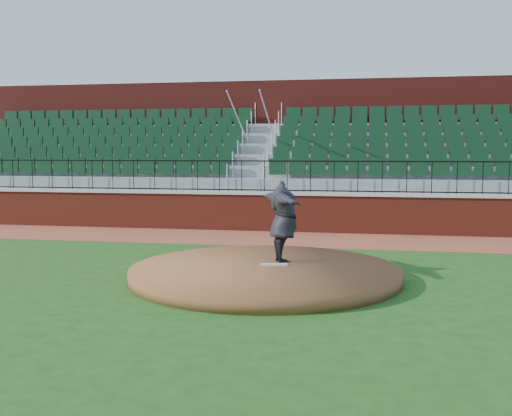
% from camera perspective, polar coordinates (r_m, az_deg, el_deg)
% --- Properties ---
extents(ground, '(90.00, 90.00, 0.00)m').
position_cam_1_polar(ground, '(12.79, -1.25, -6.45)').
color(ground, '#1A4814').
rests_on(ground, ground).
extents(warning_track, '(34.00, 3.20, 0.01)m').
position_cam_1_polar(warning_track, '(18.02, 2.29, -2.91)').
color(warning_track, brown).
rests_on(warning_track, ground).
extents(field_wall, '(34.00, 0.35, 1.20)m').
position_cam_1_polar(field_wall, '(19.52, 2.98, -0.50)').
color(field_wall, maroon).
rests_on(field_wall, ground).
extents(wall_cap, '(34.00, 0.45, 0.10)m').
position_cam_1_polar(wall_cap, '(19.46, 2.99, 1.40)').
color(wall_cap, '#B7B7B7').
rests_on(wall_cap, field_wall).
extents(wall_railing, '(34.00, 0.05, 1.00)m').
position_cam_1_polar(wall_railing, '(19.43, 3.00, 3.02)').
color(wall_railing, black).
rests_on(wall_railing, wall_cap).
extents(seating_stands, '(34.00, 5.10, 4.60)m').
position_cam_1_polar(seating_stands, '(22.12, 3.94, 4.62)').
color(seating_stands, gray).
rests_on(seating_stands, ground).
extents(concourse_wall, '(34.00, 0.50, 5.50)m').
position_cam_1_polar(concourse_wall, '(24.90, 4.71, 5.75)').
color(concourse_wall, maroon).
rests_on(concourse_wall, ground).
extents(pitchers_mound, '(5.58, 5.58, 0.25)m').
position_cam_1_polar(pitchers_mound, '(12.45, 0.86, -6.20)').
color(pitchers_mound, brown).
rests_on(pitchers_mound, ground).
extents(pitching_rubber, '(0.57, 0.24, 0.04)m').
position_cam_1_polar(pitching_rubber, '(12.56, 1.73, -5.42)').
color(pitching_rubber, silver).
rests_on(pitching_rubber, pitchers_mound).
extents(pitcher, '(1.45, 2.20, 1.75)m').
position_cam_1_polar(pitcher, '(12.88, 2.61, -1.29)').
color(pitcher, black).
rests_on(pitcher, pitchers_mound).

